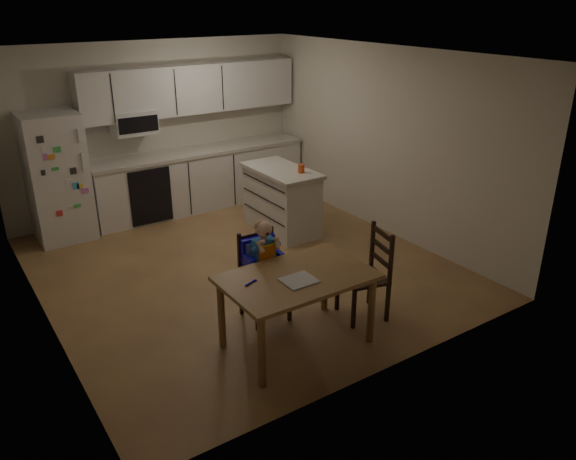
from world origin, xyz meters
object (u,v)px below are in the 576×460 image
(dining_table, at_px, (297,285))
(chair_booster, at_px, (262,259))
(chair_side, at_px, (372,267))
(red_cup, at_px, (301,168))
(kitchen_island, at_px, (281,200))
(refrigerator, at_px, (57,177))

(dining_table, height_order, chair_booster, chair_booster)
(chair_side, bearing_deg, red_cup, 177.43)
(kitchen_island, height_order, chair_side, chair_side)
(kitchen_island, bearing_deg, red_cup, -67.31)
(dining_table, distance_m, chair_booster, 0.61)
(refrigerator, height_order, dining_table, refrigerator)
(refrigerator, bearing_deg, chair_side, -61.19)
(refrigerator, bearing_deg, dining_table, -73.13)
(red_cup, bearing_deg, chair_side, -105.92)
(refrigerator, xyz_separation_m, kitchen_island, (2.60, -1.44, -0.40))
(red_cup, relative_size, chair_side, 0.12)
(refrigerator, relative_size, kitchen_island, 1.40)
(dining_table, relative_size, chair_side, 1.43)
(dining_table, bearing_deg, red_cup, 54.21)
(chair_booster, bearing_deg, chair_side, -28.53)
(chair_booster, bearing_deg, dining_table, -86.80)
(refrigerator, height_order, red_cup, refrigerator)
(kitchen_island, height_order, red_cup, red_cup)
(refrigerator, xyz_separation_m, dining_table, (1.18, -3.88, -0.22))
(red_cup, relative_size, chair_booster, 0.11)
(dining_table, bearing_deg, refrigerator, 106.87)
(kitchen_island, xyz_separation_m, chair_side, (-0.48, -2.41, 0.09))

